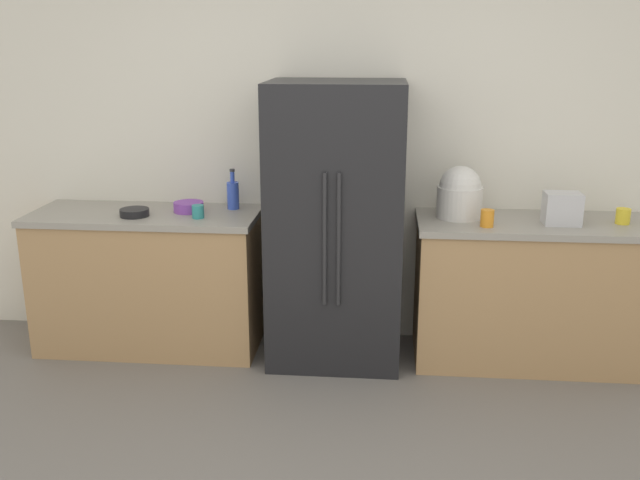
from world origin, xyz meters
name	(u,v)px	position (x,y,z in m)	size (l,w,h in m)	color
kitchen_back_panel	(342,126)	(0.00, 2.04, 1.42)	(5.20, 0.10, 2.84)	silver
counter_left	(150,280)	(-1.23, 1.69, 0.46)	(1.44, 0.61, 0.91)	tan
counter_right	(530,292)	(1.20, 1.69, 0.46)	(1.43, 0.61, 0.91)	tan
refrigerator	(336,225)	(-0.01, 1.64, 0.87)	(0.81, 0.68, 1.73)	black
toaster	(562,209)	(1.33, 1.63, 1.00)	(0.21, 0.15, 0.19)	silver
rice_cooker	(460,194)	(0.74, 1.74, 1.06)	(0.28, 0.28, 0.32)	silver
bottle_a	(233,194)	(-0.69, 1.83, 1.00)	(0.08, 0.08, 0.26)	blue
cup_a	(198,212)	(-0.85, 1.58, 0.95)	(0.07, 0.07, 0.08)	teal
cup_b	(487,218)	(0.88, 1.53, 0.96)	(0.08, 0.08, 0.10)	orange
cup_c	(567,210)	(1.40, 1.79, 0.96)	(0.08, 0.08, 0.10)	white
cup_d	(623,216)	(1.70, 1.67, 0.95)	(0.08, 0.08, 0.09)	yellow
bowl_a	(134,212)	(-1.26, 1.59, 0.93)	(0.18, 0.18, 0.05)	black
bowl_b	(189,207)	(-0.96, 1.73, 0.94)	(0.19, 0.19, 0.06)	purple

